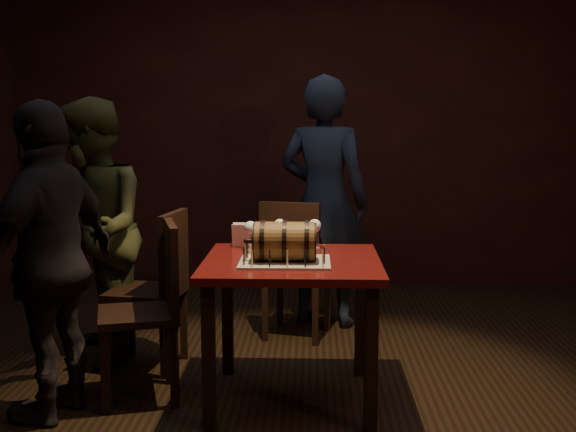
{
  "coord_description": "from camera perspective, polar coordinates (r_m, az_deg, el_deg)",
  "views": [
    {
      "loc": [
        0.05,
        -3.74,
        1.48
      ],
      "look_at": [
        -0.08,
        0.05,
        0.95
      ],
      "focal_mm": 45.0,
      "sensor_mm": 36.0,
      "label": 1
    }
  ],
  "objects": [
    {
      "name": "menu_card",
      "position": [
        4.03,
        -3.71,
        -1.55
      ],
      "size": [
        0.1,
        0.05,
        0.13
      ],
      "primitive_type": null,
      "color": "white",
      "rests_on": "pub_table"
    },
    {
      "name": "pub_table",
      "position": [
        3.72,
        0.32,
        -5.1
      ],
      "size": [
        0.9,
        0.9,
        0.75
      ],
      "color": "#450B0B",
      "rests_on": "ground"
    },
    {
      "name": "wine_glass_mid",
      "position": [
        4.0,
        -0.64,
        -0.86
      ],
      "size": [
        0.07,
        0.07,
        0.16
      ],
      "color": "silver",
      "rests_on": "pub_table"
    },
    {
      "name": "wine_glass_left",
      "position": [
        3.93,
        -2.98,
        -1.03
      ],
      "size": [
        0.07,
        0.07,
        0.16
      ],
      "color": "silver",
      "rests_on": "pub_table"
    },
    {
      "name": "barrel_cake",
      "position": [
        3.58,
        -0.26,
        -2.02
      ],
      "size": [
        0.36,
        0.21,
        0.21
      ],
      "color": "brown",
      "rests_on": "cake_board"
    },
    {
      "name": "person_back",
      "position": [
        5.07,
        2.86,
        1.13
      ],
      "size": [
        0.74,
        0.6,
        1.76
      ],
      "primitive_type": "imported",
      "rotation": [
        0.0,
        0.0,
        2.82
      ],
      "color": "#1A2234",
      "rests_on": "ground"
    },
    {
      "name": "chair_back",
      "position": [
        4.75,
        0.45,
        -3.67
      ],
      "size": [
        0.49,
        0.49,
        0.93
      ],
      "color": "black",
      "rests_on": "ground"
    },
    {
      "name": "birthday_candles",
      "position": [
        3.59,
        -0.25,
        -2.92
      ],
      "size": [
        0.4,
        0.3,
        0.09
      ],
      "color": "#FEF498",
      "rests_on": "cake_board"
    },
    {
      "name": "pint_of_ale",
      "position": [
        3.85,
        -1.19,
        -1.89
      ],
      "size": [
        0.07,
        0.07,
        0.15
      ],
      "color": "silver",
      "rests_on": "pub_table"
    },
    {
      "name": "chair_left_rear",
      "position": [
        4.29,
        -10.21,
        -5.07
      ],
      "size": [
        0.46,
        0.46,
        0.93
      ],
      "color": "black",
      "rests_on": "ground"
    },
    {
      "name": "room_shell",
      "position": [
        3.74,
        1.14,
        6.73
      ],
      "size": [
        5.04,
        5.04,
        2.8
      ],
      "color": "black",
      "rests_on": "ground"
    },
    {
      "name": "wine_glass_right",
      "position": [
        3.99,
        2.13,
        -0.87
      ],
      "size": [
        0.07,
        0.07,
        0.16
      ],
      "color": "silver",
      "rests_on": "pub_table"
    },
    {
      "name": "person_left_front",
      "position": [
        3.69,
        -18.21,
        -3.4
      ],
      "size": [
        0.64,
        0.98,
        1.56
      ],
      "primitive_type": "imported",
      "rotation": [
        0.0,
        0.0,
        -1.88
      ],
      "color": "black",
      "rests_on": "ground"
    },
    {
      "name": "cake_board",
      "position": [
        3.6,
        -0.25,
        -3.65
      ],
      "size": [
        0.45,
        0.35,
        0.01
      ],
      "primitive_type": "cube",
      "color": "gray",
      "rests_on": "pub_table"
    },
    {
      "name": "chair_left_front",
      "position": [
        3.85,
        -10.62,
        -6.6
      ],
      "size": [
        0.49,
        0.49,
        0.93
      ],
      "color": "black",
      "rests_on": "ground"
    },
    {
      "name": "person_left_rear",
      "position": [
        4.45,
        -15.2,
        -1.18
      ],
      "size": [
        0.86,
        0.95,
        1.59
      ],
      "primitive_type": "imported",
      "rotation": [
        0.0,
        0.0,
        -1.16
      ],
      "color": "#414321",
      "rests_on": "ground"
    }
  ]
}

